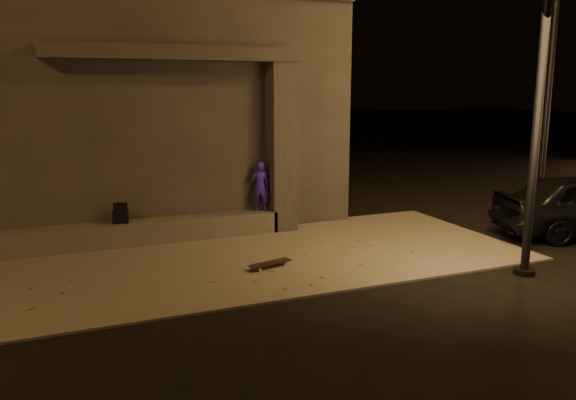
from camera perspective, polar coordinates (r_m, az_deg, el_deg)
name	(u,v)px	position (r m, az deg, el deg)	size (l,w,h in m)	color
ground	(269,299)	(8.56, -1.96, -10.00)	(120.00, 120.00, 0.00)	black
sidewalk	(231,260)	(10.35, -5.84, -6.12)	(11.00, 4.40, 0.04)	#6A635D
building	(135,109)	(14.09, -15.32, 8.89)	(9.00, 5.10, 5.22)	#353330
ledge	(133,233)	(11.66, -15.45, -3.23)	(6.00, 0.55, 0.45)	#53504B
column	(282,148)	(12.15, -0.66, 5.32)	(0.55, 0.55, 3.60)	#353330
canopy	(176,53)	(11.53, -11.34, 14.44)	(5.00, 0.70, 0.28)	#353330
skateboarder	(260,186)	(12.09, -2.86, 1.40)	(0.39, 0.26, 1.08)	#2C1AAC
backpack	(120,216)	(11.55, -16.66, -1.54)	(0.33, 0.24, 0.42)	black
skateboard	(270,263)	(9.82, -1.83, -6.46)	(0.83, 0.41, 0.09)	black
street_lamp_0	(546,15)	(10.00, 24.78, 16.68)	(0.36, 0.36, 7.46)	black
street_lamp_2	(554,29)	(14.35, 25.42, 15.46)	(0.36, 0.36, 7.82)	black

